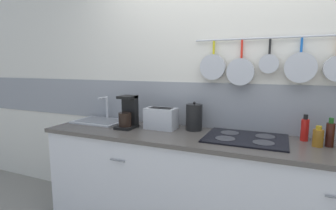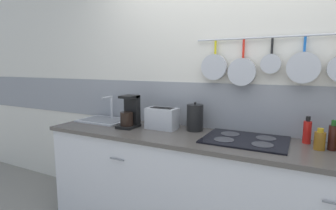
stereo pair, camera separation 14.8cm
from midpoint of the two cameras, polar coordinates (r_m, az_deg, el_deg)
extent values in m
cube|color=silver|center=(2.38, 15.51, 4.02)|extent=(7.20, 0.06, 2.60)
cube|color=gray|center=(2.39, 15.32, -0.42)|extent=(7.20, 0.07, 0.41)
cylinder|color=#B7BABF|center=(2.28, 23.89, 13.38)|extent=(1.26, 0.02, 0.02)
cylinder|color=gold|center=(2.35, 12.10, 12.14)|extent=(0.02, 0.02, 0.11)
cylinder|color=#B7BABF|center=(2.33, 11.82, 8.07)|extent=(0.22, 0.05, 0.22)
cylinder|color=red|center=(2.30, 17.94, 11.56)|extent=(0.02, 0.02, 0.15)
cylinder|color=#B7BABF|center=(2.27, 17.61, 6.86)|extent=(0.23, 0.05, 0.23)
cylinder|color=black|center=(2.27, 23.51, 11.68)|extent=(0.02, 0.02, 0.12)
cylinder|color=#B7BABF|center=(2.25, 23.26, 8.24)|extent=(0.15, 0.04, 0.15)
cylinder|color=#1959B2|center=(2.27, 29.36, 11.43)|extent=(0.02, 0.02, 0.11)
cylinder|color=#B7BABF|center=(2.23, 29.07, 7.11)|extent=(0.23, 0.07, 0.23)
cube|color=silver|center=(2.27, 12.64, -18.82)|extent=(3.05, 0.59, 0.87)
cylinder|color=slate|center=(2.21, -9.18, -11.61)|extent=(0.14, 0.01, 0.01)
cube|color=#4C4742|center=(2.11, 13.04, -7.76)|extent=(3.09, 0.63, 0.03)
cube|color=#B7BABF|center=(2.78, -12.34, -3.28)|extent=(0.49, 0.35, 0.01)
cube|color=slate|center=(2.78, -12.34, -3.09)|extent=(0.41, 0.28, 0.00)
cylinder|color=#B7BABF|center=(2.86, -10.75, -0.52)|extent=(0.03, 0.03, 0.25)
cylinder|color=#B7BABF|center=(2.79, -11.69, 1.63)|extent=(0.02, 0.14, 0.02)
cube|color=black|center=(2.45, -6.90, -4.62)|extent=(0.16, 0.20, 0.02)
cube|color=black|center=(2.47, -6.11, -1.24)|extent=(0.14, 0.07, 0.30)
cylinder|color=black|center=(2.41, -7.27, -3.01)|extent=(0.12, 0.12, 0.12)
cube|color=black|center=(2.42, -6.75, 1.79)|extent=(0.14, 0.15, 0.02)
cube|color=#B7BABF|center=(2.37, 0.49, -2.93)|extent=(0.28, 0.17, 0.19)
cube|color=black|center=(2.33, 0.17, -0.73)|extent=(0.21, 0.03, 0.00)
cube|color=black|center=(2.38, 0.81, -0.53)|extent=(0.21, 0.03, 0.00)
cube|color=black|center=(2.44, -2.60, -1.74)|extent=(0.02, 0.02, 0.02)
cylinder|color=black|center=(2.32, 7.70, -2.74)|extent=(0.15, 0.15, 0.23)
sphere|color=black|center=(2.30, 7.77, 0.38)|extent=(0.02, 0.02, 0.02)
cube|color=black|center=(2.12, 18.38, -7.20)|extent=(0.62, 0.47, 0.01)
cylinder|color=#38383D|center=(2.06, 14.11, -7.31)|extent=(0.15, 0.15, 0.00)
cylinder|color=#38383D|center=(2.01, 21.89, -8.00)|extent=(0.15, 0.15, 0.00)
cylinder|color=#38383D|center=(2.23, 15.25, -6.08)|extent=(0.15, 0.15, 0.00)
cylinder|color=#38383D|center=(2.20, 22.39, -6.68)|extent=(0.15, 0.15, 0.00)
cylinder|color=red|center=(2.22, 29.75, -5.20)|extent=(0.06, 0.06, 0.17)
cylinder|color=black|center=(2.20, 29.94, -2.63)|extent=(0.03, 0.03, 0.04)
cylinder|color=#8C5919|center=(2.10, 31.91, -6.68)|extent=(0.07, 0.07, 0.12)
cylinder|color=#B28C19|center=(2.08, 32.07, -4.69)|extent=(0.04, 0.04, 0.03)
cylinder|color=#33140F|center=(2.13, 33.93, -5.98)|extent=(0.06, 0.06, 0.17)
cylinder|color=#194C19|center=(2.11, 34.16, -3.26)|extent=(0.03, 0.03, 0.04)
camera|label=1|loc=(0.07, -88.08, 0.28)|focal=28.00mm
camera|label=2|loc=(0.07, 91.92, -0.28)|focal=28.00mm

